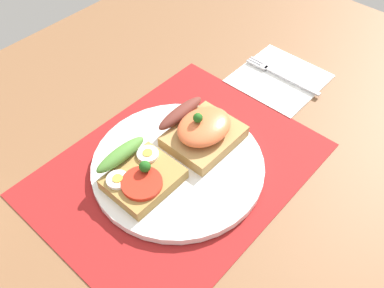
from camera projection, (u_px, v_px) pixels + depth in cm
name	position (u px, v px, depth cm)	size (l,w,h in cm)	color
ground_plane	(178.00, 176.00, 61.44)	(120.00, 90.00, 3.20)	brown
placemat	(178.00, 168.00, 60.14)	(39.27, 30.02, 0.30)	maroon
plate	(178.00, 165.00, 59.60)	(24.60, 24.60, 1.14)	white
sandwich_egg_tomato	(139.00, 174.00, 56.10)	(9.50, 9.29, 3.91)	olive
sandwich_salmon	(203.00, 131.00, 60.57)	(10.62, 10.07, 5.72)	#AE844C
napkin	(279.00, 78.00, 73.49)	(14.45, 14.07, 0.60)	white
fork	(280.00, 75.00, 73.35)	(1.62, 14.74, 0.32)	#B7B7BC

